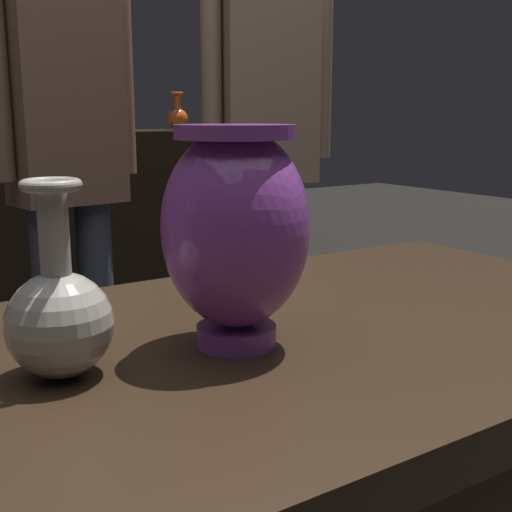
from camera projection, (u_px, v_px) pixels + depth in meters
The scene contains 6 objects.
vase_centerpiece at pixel (236, 228), 0.75m from camera, with size 0.17×0.17×0.25m.
vase_tall_behind at pixel (58, 315), 0.68m from camera, with size 0.11×0.11×0.20m.
shelf_vase_right at pixel (80, 110), 2.80m from camera, with size 0.15×0.15×0.12m.
shelf_vase_far_right at pixel (178, 117), 3.19m from camera, with size 0.10×0.10×0.17m.
visitor_near_right at pixel (268, 135), 2.33m from camera, with size 0.45×0.26×1.68m.
visitor_center_back at pixel (67, 152), 2.01m from camera, with size 0.47×0.22×1.61m.
Camera 1 is at (-0.46, -0.65, 1.06)m, focal length 47.04 mm.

